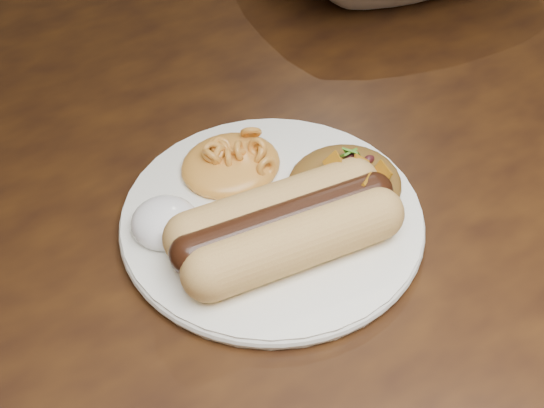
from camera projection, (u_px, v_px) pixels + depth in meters
table at (207, 270)px, 0.64m from camera, size 1.60×0.90×0.75m
plate at (272, 219)px, 0.54m from camera, size 0.22×0.22×0.01m
hotdog at (285, 225)px, 0.50m from camera, size 0.14×0.09×0.04m
mac_and_cheese at (230, 155)px, 0.56m from camera, size 0.08×0.08×0.03m
sour_cream at (164, 216)px, 0.52m from camera, size 0.05×0.05×0.03m
taco_salad at (345, 176)px, 0.54m from camera, size 0.08×0.08×0.04m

